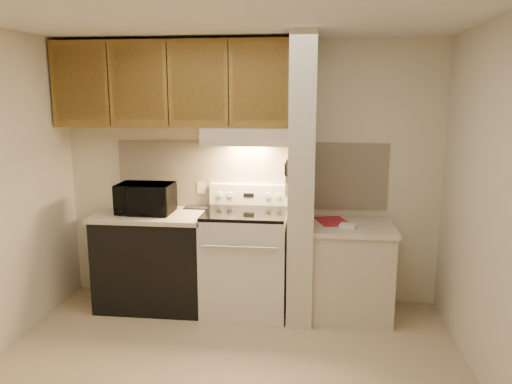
# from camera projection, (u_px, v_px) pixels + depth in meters

# --- Properties ---
(floor) EXTENTS (3.60, 3.60, 0.00)m
(floor) POSITION_uv_depth(u_px,v_px,m) (224.00, 376.00, 3.59)
(floor) COLOR #C8B38D
(floor) RESTS_ON ground
(ceiling) EXTENTS (3.60, 3.60, 0.00)m
(ceiling) POSITION_uv_depth(u_px,v_px,m) (219.00, 12.00, 3.11)
(ceiling) COLOR white
(ceiling) RESTS_ON wall_back
(wall_back) EXTENTS (3.60, 2.50, 0.02)m
(wall_back) POSITION_uv_depth(u_px,v_px,m) (250.00, 173.00, 4.81)
(wall_back) COLOR beige
(wall_back) RESTS_ON floor
(wall_right) EXTENTS (0.02, 3.00, 2.50)m
(wall_right) POSITION_uv_depth(u_px,v_px,m) (502.00, 215.00, 3.15)
(wall_right) COLOR beige
(wall_right) RESTS_ON floor
(backsplash) EXTENTS (2.60, 0.02, 0.63)m
(backsplash) POSITION_uv_depth(u_px,v_px,m) (250.00, 175.00, 4.80)
(backsplash) COLOR #FFEDCE
(backsplash) RESTS_ON wall_back
(range_body) EXTENTS (0.76, 0.65, 0.92)m
(range_body) POSITION_uv_depth(u_px,v_px,m) (245.00, 263.00, 4.63)
(range_body) COLOR silver
(range_body) RESTS_ON floor
(oven_window) EXTENTS (0.50, 0.01, 0.30)m
(oven_window) POSITION_uv_depth(u_px,v_px,m) (240.00, 270.00, 4.31)
(oven_window) COLOR black
(oven_window) RESTS_ON range_body
(oven_handle) EXTENTS (0.65, 0.02, 0.02)m
(oven_handle) POSITION_uv_depth(u_px,v_px,m) (240.00, 247.00, 4.23)
(oven_handle) COLOR silver
(oven_handle) RESTS_ON range_body
(cooktop) EXTENTS (0.74, 0.64, 0.03)m
(cooktop) POSITION_uv_depth(u_px,v_px,m) (245.00, 213.00, 4.54)
(cooktop) COLOR black
(cooktop) RESTS_ON range_body
(range_backguard) EXTENTS (0.76, 0.08, 0.20)m
(range_backguard) POSITION_uv_depth(u_px,v_px,m) (249.00, 194.00, 4.79)
(range_backguard) COLOR silver
(range_backguard) RESTS_ON range_body
(range_display) EXTENTS (0.10, 0.01, 0.04)m
(range_display) POSITION_uv_depth(u_px,v_px,m) (249.00, 195.00, 4.75)
(range_display) COLOR black
(range_display) RESTS_ON range_backguard
(range_knob_left_outer) EXTENTS (0.05, 0.02, 0.05)m
(range_knob_left_outer) POSITION_uv_depth(u_px,v_px,m) (220.00, 195.00, 4.78)
(range_knob_left_outer) COLOR silver
(range_knob_left_outer) RESTS_ON range_backguard
(range_knob_left_inner) EXTENTS (0.05, 0.02, 0.05)m
(range_knob_left_inner) POSITION_uv_depth(u_px,v_px,m) (230.00, 195.00, 4.77)
(range_knob_left_inner) COLOR silver
(range_knob_left_inner) RESTS_ON range_backguard
(range_knob_right_inner) EXTENTS (0.05, 0.02, 0.05)m
(range_knob_right_inner) POSITION_uv_depth(u_px,v_px,m) (267.00, 196.00, 4.73)
(range_knob_right_inner) COLOR silver
(range_knob_right_inner) RESTS_ON range_backguard
(range_knob_right_outer) EXTENTS (0.05, 0.02, 0.05)m
(range_knob_right_outer) POSITION_uv_depth(u_px,v_px,m) (278.00, 196.00, 4.72)
(range_knob_right_outer) COLOR silver
(range_knob_right_outer) RESTS_ON range_backguard
(dishwasher_front) EXTENTS (1.00, 0.63, 0.87)m
(dishwasher_front) POSITION_uv_depth(u_px,v_px,m) (154.00, 261.00, 4.74)
(dishwasher_front) COLOR black
(dishwasher_front) RESTS_ON floor
(left_countertop) EXTENTS (1.04, 0.67, 0.04)m
(left_countertop) POSITION_uv_depth(u_px,v_px,m) (152.00, 215.00, 4.65)
(left_countertop) COLOR beige
(left_countertop) RESTS_ON dishwasher_front
(spoon_rest) EXTENTS (0.23, 0.09, 0.02)m
(spoon_rest) POSITION_uv_depth(u_px,v_px,m) (196.00, 208.00, 4.80)
(spoon_rest) COLOR black
(spoon_rest) RESTS_ON left_countertop
(teal_jar) EXTENTS (0.11, 0.11, 0.11)m
(teal_jar) POSITION_uv_depth(u_px,v_px,m) (128.00, 205.00, 4.73)
(teal_jar) COLOR #29585C
(teal_jar) RESTS_ON left_countertop
(outlet) EXTENTS (0.08, 0.01, 0.12)m
(outlet) POSITION_uv_depth(u_px,v_px,m) (201.00, 188.00, 4.87)
(outlet) COLOR beige
(outlet) RESTS_ON backsplash
(microwave) EXTENTS (0.51, 0.34, 0.28)m
(microwave) POSITION_uv_depth(u_px,v_px,m) (146.00, 198.00, 4.61)
(microwave) COLOR black
(microwave) RESTS_ON left_countertop
(partition_pillar) EXTENTS (0.22, 0.70, 2.50)m
(partition_pillar) POSITION_uv_depth(u_px,v_px,m) (302.00, 180.00, 4.41)
(partition_pillar) COLOR beige
(partition_pillar) RESTS_ON floor
(pillar_trim) EXTENTS (0.01, 0.70, 0.04)m
(pillar_trim) POSITION_uv_depth(u_px,v_px,m) (289.00, 174.00, 4.42)
(pillar_trim) COLOR olive
(pillar_trim) RESTS_ON partition_pillar
(knife_strip) EXTENTS (0.02, 0.42, 0.04)m
(knife_strip) POSITION_uv_depth(u_px,v_px,m) (288.00, 173.00, 4.36)
(knife_strip) COLOR black
(knife_strip) RESTS_ON partition_pillar
(knife_blade_a) EXTENTS (0.01, 0.03, 0.16)m
(knife_blade_a) POSITION_uv_depth(u_px,v_px,m) (286.00, 187.00, 4.24)
(knife_blade_a) COLOR silver
(knife_blade_a) RESTS_ON knife_strip
(knife_handle_a) EXTENTS (0.02, 0.02, 0.10)m
(knife_handle_a) POSITION_uv_depth(u_px,v_px,m) (286.00, 170.00, 4.20)
(knife_handle_a) COLOR black
(knife_handle_a) RESTS_ON knife_strip
(knife_blade_b) EXTENTS (0.01, 0.04, 0.18)m
(knife_blade_b) POSITION_uv_depth(u_px,v_px,m) (286.00, 187.00, 4.32)
(knife_blade_b) COLOR silver
(knife_blade_b) RESTS_ON knife_strip
(knife_handle_b) EXTENTS (0.02, 0.02, 0.10)m
(knife_handle_b) POSITION_uv_depth(u_px,v_px,m) (286.00, 169.00, 4.27)
(knife_handle_b) COLOR black
(knife_handle_b) RESTS_ON knife_strip
(knife_blade_c) EXTENTS (0.01, 0.04, 0.20)m
(knife_blade_c) POSITION_uv_depth(u_px,v_px,m) (286.00, 186.00, 4.38)
(knife_blade_c) COLOR silver
(knife_blade_c) RESTS_ON knife_strip
(knife_handle_c) EXTENTS (0.02, 0.02, 0.10)m
(knife_handle_c) POSITION_uv_depth(u_px,v_px,m) (287.00, 167.00, 4.34)
(knife_handle_c) COLOR black
(knife_handle_c) RESTS_ON knife_strip
(knife_blade_d) EXTENTS (0.01, 0.04, 0.16)m
(knife_blade_d) POSITION_uv_depth(u_px,v_px,m) (287.00, 182.00, 4.47)
(knife_blade_d) COLOR silver
(knife_blade_d) RESTS_ON knife_strip
(knife_handle_d) EXTENTS (0.02, 0.02, 0.10)m
(knife_handle_d) POSITION_uv_depth(u_px,v_px,m) (287.00, 166.00, 4.44)
(knife_handle_d) COLOR black
(knife_handle_d) RESTS_ON knife_strip
(knife_blade_e) EXTENTS (0.01, 0.04, 0.18)m
(knife_blade_e) POSITION_uv_depth(u_px,v_px,m) (287.00, 182.00, 4.54)
(knife_blade_e) COLOR silver
(knife_blade_e) RESTS_ON knife_strip
(knife_handle_e) EXTENTS (0.02, 0.02, 0.10)m
(knife_handle_e) POSITION_uv_depth(u_px,v_px,m) (288.00, 165.00, 4.51)
(knife_handle_e) COLOR black
(knife_handle_e) RESTS_ON knife_strip
(oven_mitt) EXTENTS (0.03, 0.09, 0.22)m
(oven_mitt) POSITION_uv_depth(u_px,v_px,m) (288.00, 184.00, 4.61)
(oven_mitt) COLOR slate
(oven_mitt) RESTS_ON partition_pillar
(right_cab_base) EXTENTS (0.70, 0.60, 0.81)m
(right_cab_base) POSITION_uv_depth(u_px,v_px,m) (351.00, 273.00, 4.52)
(right_cab_base) COLOR beige
(right_cab_base) RESTS_ON floor
(right_countertop) EXTENTS (0.74, 0.64, 0.04)m
(right_countertop) POSITION_uv_depth(u_px,v_px,m) (353.00, 227.00, 4.44)
(right_countertop) COLOR beige
(right_countertop) RESTS_ON right_cab_base
(red_folder) EXTENTS (0.33, 0.39, 0.01)m
(red_folder) POSITION_uv_depth(u_px,v_px,m) (332.00, 221.00, 4.55)
(red_folder) COLOR #B62533
(red_folder) RESTS_ON right_countertop
(white_box) EXTENTS (0.16, 0.13, 0.04)m
(white_box) POSITION_uv_depth(u_px,v_px,m) (348.00, 226.00, 4.34)
(white_box) COLOR white
(white_box) RESTS_ON right_countertop
(range_hood) EXTENTS (0.78, 0.44, 0.15)m
(range_hood) POSITION_uv_depth(u_px,v_px,m) (247.00, 136.00, 4.52)
(range_hood) COLOR beige
(range_hood) RESTS_ON upper_cabinets
(hood_lip) EXTENTS (0.78, 0.04, 0.06)m
(hood_lip) POSITION_uv_depth(u_px,v_px,m) (244.00, 143.00, 4.33)
(hood_lip) COLOR beige
(hood_lip) RESTS_ON range_hood
(upper_cabinets) EXTENTS (2.18, 0.33, 0.77)m
(upper_cabinets) POSITION_uv_depth(u_px,v_px,m) (173.00, 84.00, 4.56)
(upper_cabinets) COLOR olive
(upper_cabinets) RESTS_ON wall_back
(cab_door_a) EXTENTS (0.46, 0.01, 0.63)m
(cab_door_a) POSITION_uv_depth(u_px,v_px,m) (79.00, 84.00, 4.49)
(cab_door_a) COLOR olive
(cab_door_a) RESTS_ON upper_cabinets
(cab_gap_a) EXTENTS (0.01, 0.01, 0.73)m
(cab_gap_a) POSITION_uv_depth(u_px,v_px,m) (108.00, 84.00, 4.46)
(cab_gap_a) COLOR black
(cab_gap_a) RESTS_ON upper_cabinets
(cab_door_b) EXTENTS (0.46, 0.01, 0.63)m
(cab_door_b) POSITION_uv_depth(u_px,v_px,m) (138.00, 84.00, 4.43)
(cab_door_b) COLOR olive
(cab_door_b) RESTS_ON upper_cabinets
(cab_gap_b) EXTENTS (0.01, 0.01, 0.73)m
(cab_gap_b) POSITION_uv_depth(u_px,v_px,m) (168.00, 84.00, 4.40)
(cab_gap_b) COLOR black
(cab_gap_b) RESTS_ON upper_cabinets
(cab_door_c) EXTENTS (0.46, 0.01, 0.63)m
(cab_door_c) POSITION_uv_depth(u_px,v_px,m) (198.00, 84.00, 4.37)
(cab_door_c) COLOR olive
(cab_door_c) RESTS_ON upper_cabinets
(cab_gap_c) EXTENTS (0.01, 0.01, 0.73)m
(cab_gap_c) POSITION_uv_depth(u_px,v_px,m) (228.00, 84.00, 4.34)
(cab_gap_c) COLOR black
(cab_gap_c) RESTS_ON upper_cabinets
(cab_door_d) EXTENTS (0.46, 0.01, 0.63)m
(cab_door_d) POSITION_uv_depth(u_px,v_px,m) (259.00, 84.00, 4.31)
(cab_door_d) COLOR olive
(cab_door_d) RESTS_ON upper_cabinets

